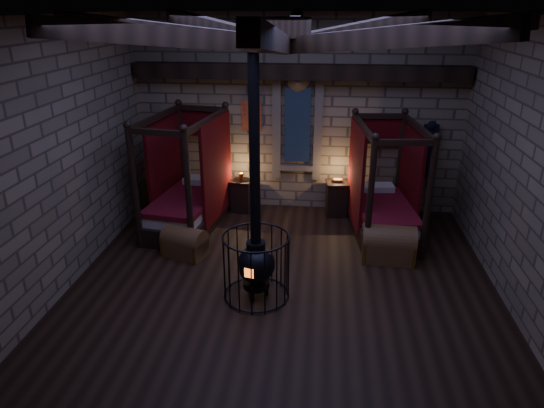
# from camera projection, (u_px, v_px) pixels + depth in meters

# --- Properties ---
(room) EXTENTS (7.02, 7.02, 4.29)m
(room) POSITION_uv_depth(u_px,v_px,m) (285.00, 50.00, 6.66)
(room) COLOR black
(room) RESTS_ON ground
(bed_left) EXTENTS (1.48, 2.38, 2.34)m
(bed_left) POSITION_uv_depth(u_px,v_px,m) (189.00, 200.00, 10.04)
(bed_left) COLOR black
(bed_left) RESTS_ON ground
(bed_right) EXTENTS (1.37, 2.27, 2.25)m
(bed_right) POSITION_uv_depth(u_px,v_px,m) (383.00, 207.00, 9.71)
(bed_right) COLOR black
(bed_right) RESTS_ON ground
(trunk_left) EXTENTS (0.89, 0.72, 0.57)m
(trunk_left) POSITION_uv_depth(u_px,v_px,m) (185.00, 243.00, 8.94)
(trunk_left) COLOR brown
(trunk_left) RESTS_ON ground
(trunk_right) EXTENTS (0.96, 0.64, 0.68)m
(trunk_right) POSITION_uv_depth(u_px,v_px,m) (389.00, 244.00, 8.77)
(trunk_right) COLOR brown
(trunk_right) RESTS_ON ground
(nightstand_left) EXTENTS (0.52, 0.50, 0.90)m
(nightstand_left) POSITION_uv_depth(u_px,v_px,m) (242.00, 195.00, 10.83)
(nightstand_left) COLOR black
(nightstand_left) RESTS_ON ground
(nightstand_right) EXTENTS (0.52, 0.50, 0.84)m
(nightstand_right) POSITION_uv_depth(u_px,v_px,m) (337.00, 198.00, 10.61)
(nightstand_right) COLOR black
(nightstand_right) RESTS_ON ground
(stove) EXTENTS (1.05, 1.05, 4.05)m
(stove) POSITION_uv_depth(u_px,v_px,m) (256.00, 261.00, 7.52)
(stove) COLOR black
(stove) RESTS_ON ground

